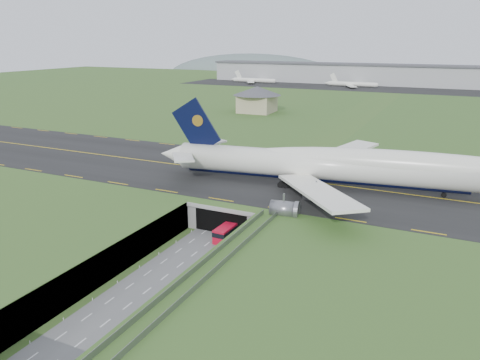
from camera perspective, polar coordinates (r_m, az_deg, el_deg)
The scene contains 10 objects.
ground at distance 92.76m, azimuth -4.64°, elevation -8.37°, with size 900.00×900.00×0.00m, color #315F26.
airfield_deck at distance 91.53m, azimuth -4.69°, elevation -6.67°, with size 800.00×800.00×6.00m, color gray.
trench_road at distance 86.98m, azimuth -7.13°, elevation -10.17°, with size 12.00×75.00×0.20m, color slate.
taxiway at distance 118.48m, azimuth 3.22°, elevation 0.46°, with size 800.00×44.00×0.18m, color black.
tunnel_portal at distance 105.15m, azimuth -0.16°, elevation -3.24°, with size 17.00×22.30×6.00m.
guideway at distance 70.68m, azimuth -4.68°, elevation -12.04°, with size 3.00×53.00×7.05m.
jumbo_jet at distance 109.51m, azimuth 13.22°, elevation 1.60°, with size 96.26×61.19×20.43m.
shuttle_tram at distance 95.78m, azimuth -1.61°, elevation -6.39°, with size 3.03×7.42×3.00m.
service_building at distance 223.81m, azimuth 2.10°, elevation 10.08°, with size 23.26×23.26×12.27m.
cargo_terminal at distance 375.22m, azimuth 19.11°, elevation 12.00°, with size 320.00×67.00×15.60m.
Camera 1 is at (42.43, -72.52, 39.32)m, focal length 35.00 mm.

